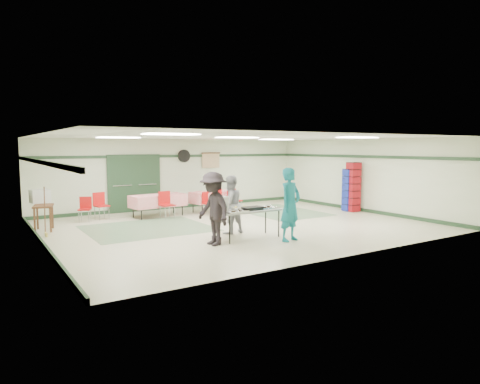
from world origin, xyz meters
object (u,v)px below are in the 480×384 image
volunteer_teal (290,205)px  dining_table_a (214,196)px  chair_c (233,198)px  chair_loose_a (100,203)px  dining_table_b (158,200)px  chair_loose_b (85,207)px  chair_b (208,201)px  chair_a (219,198)px  crate_stack_blue_b (349,190)px  broom (45,211)px  volunteer_grey (230,205)px  office_printer (40,196)px  chair_d (166,202)px  volunteer_dark (213,209)px  printer_table (43,209)px  crate_stack_blue_a (349,195)px  serving_table (249,211)px  crate_stack_red (353,187)px

volunteer_teal → dining_table_a: volunteer_teal is taller
chair_c → chair_loose_a: size_ratio=0.97×
dining_table_b → chair_c: bearing=-18.3°
volunteer_teal → chair_c: (1.29, 4.88, -0.41)m
dining_table_a → chair_loose_b: bearing=168.7°
volunteer_teal → chair_b: 4.90m
chair_a → crate_stack_blue_b: bearing=-41.7°
chair_loose_b → broom: size_ratio=0.60×
chair_a → volunteer_teal: bearing=-115.4°
chair_loose_b → chair_b: bearing=13.0°
volunteer_grey → office_printer: (-4.32, 3.81, 0.14)m
dining_table_b → chair_d: size_ratio=2.12×
chair_a → broom: size_ratio=0.70×
volunteer_dark → printer_table: bearing=-145.7°
volunteer_teal → crate_stack_blue_a: 5.90m
dining_table_a → broom: size_ratio=1.40×
chair_b → chair_loose_b: 4.09m
dining_table_b → chair_loose_b: chair_loose_b is taller
crate_stack_blue_a → office_printer: (-10.30, 2.59, 0.33)m
dining_table_b → chair_c: size_ratio=2.25×
serving_table → volunteer_teal: volunteer_teal is taller
dining_table_a → chair_loose_a: (-4.03, 0.49, -0.02)m
volunteer_grey → volunteer_dark: 1.45m
volunteer_teal → chair_loose_b: volunteer_teal is taller
volunteer_dark → office_printer: volunteer_dark is taller
chair_b → chair_c: chair_c is taller
crate_stack_red → crate_stack_blue_b: (0.00, 0.19, -0.13)m
dining_table_a → chair_d: (-2.15, -0.56, -0.00)m
chair_b → chair_loose_b: chair_b is taller
dining_table_b → chair_loose_b: 2.39m
dining_table_b → crate_stack_blue_a: bearing=-28.0°
volunteer_grey → broom: (-4.40, 2.35, -0.12)m
chair_d → chair_loose_a: 2.16m
chair_b → crate_stack_blue_b: bearing=-46.4°
broom → crate_stack_red: bearing=-0.6°
printer_table → volunteer_teal: bearing=-29.9°
crate_stack_red → chair_c: bearing=150.3°
chair_d → chair_loose_a: (-1.89, 1.05, -0.02)m
volunteer_grey → chair_a: bearing=-120.7°
volunteer_dark → crate_stack_blue_b: volunteer_dark is taller
chair_d → chair_loose_a: size_ratio=1.03×
serving_table → crate_stack_red: size_ratio=0.98×
dining_table_b → crate_stack_blue_b: crate_stack_blue_b is taller
chair_loose_a → broom: (-1.96, -1.97, 0.14)m
chair_loose_a → office_printer: office_printer is taller
chair_c → crate_stack_blue_b: (3.88, -2.03, 0.26)m
dining_table_b → chair_loose_b: bearing=167.1°
broom → chair_loose_b: bearing=57.4°
volunteer_teal → volunteer_grey: 1.82m
printer_table → office_printer: bearing=103.3°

